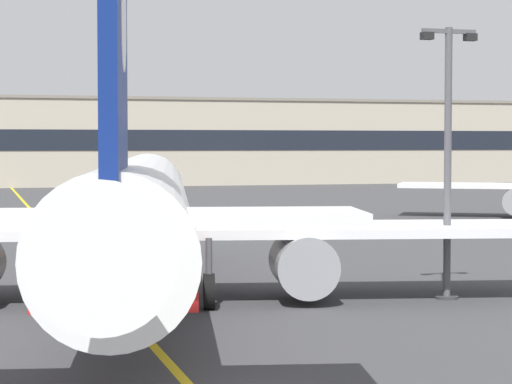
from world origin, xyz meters
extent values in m
cube|color=yellow|center=(0.00, 30.00, 0.00)|extent=(3.47, 179.98, 0.01)
cylinder|color=white|center=(0.61, 15.52, 3.50)|extent=(10.89, 36.04, 3.80)
cone|color=white|center=(4.46, 34.43, 3.50)|extent=(4.06, 3.27, 3.61)
cone|color=white|center=(-3.25, -3.49, 3.90)|extent=(3.35, 3.31, 2.85)
cube|color=red|center=(0.61, 15.52, 2.46)|extent=(10.24, 33.20, 0.44)
cube|color=black|center=(4.08, 32.57, 4.17)|extent=(3.01, 1.65, 0.60)
cube|color=white|center=(0.73, 16.11, 2.65)|extent=(32.32, 11.07, 0.36)
cylinder|color=gray|center=(6.61, 13.89, 1.43)|extent=(2.97, 3.99, 2.30)
cylinder|color=black|center=(6.98, 15.71, 1.43)|extent=(1.95, 0.57, 1.95)
cube|color=navy|center=(-2.53, 0.04, 8.05)|extent=(1.35, 4.78, 7.20)
cylinder|color=white|center=(-2.47, 0.33, 8.77)|extent=(0.91, 2.44, 2.40)
cube|color=white|center=(-2.65, -0.55, 4.36)|extent=(11.34, 4.93, 0.24)
cylinder|color=#4C4C51|center=(3.50, 29.73, 1.48)|extent=(0.24, 0.24, 1.60)
cylinder|color=black|center=(3.50, 29.73, 0.45)|extent=(0.57, 0.96, 0.90)
cylinder|color=#4C4C51|center=(-2.33, 14.08, 1.77)|extent=(0.24, 0.24, 1.60)
cylinder|color=black|center=(-2.33, 14.08, 0.65)|extent=(0.65, 1.35, 1.30)
cylinder|color=#4C4C51|center=(2.76, 13.04, 1.77)|extent=(0.24, 0.24, 1.60)
cylinder|color=black|center=(2.76, 13.04, 0.65)|extent=(0.65, 1.35, 1.30)
cylinder|color=#515156|center=(12.15, 13.12, 5.18)|extent=(0.28, 0.28, 10.35)
cylinder|color=#333338|center=(12.15, 13.12, 0.05)|extent=(0.90, 0.90, 0.10)
cube|color=#515156|center=(12.15, 13.12, 10.20)|extent=(2.20, 0.16, 0.16)
cube|color=black|center=(11.25, 13.12, 10.00)|extent=(0.44, 0.36, 0.28)
cube|color=black|center=(13.05, 13.12, 10.00)|extent=(0.44, 0.36, 0.28)
cone|color=orange|center=(1.40, 30.81, 0.28)|extent=(0.36, 0.36, 0.55)
cylinder|color=white|center=(1.40, 30.81, 0.30)|extent=(0.23, 0.23, 0.07)
cube|color=orange|center=(1.40, 30.81, 0.01)|extent=(0.44, 0.44, 0.03)
cube|color=#B2A893|center=(3.73, 125.98, 5.97)|extent=(163.64, 12.00, 11.93)
cube|color=black|center=(3.73, 119.93, 6.37)|extent=(157.09, 0.12, 2.80)
cube|color=gray|center=(3.73, 125.98, 12.13)|extent=(164.04, 12.40, 0.40)
camera|label=1|loc=(-6.06, -23.71, 5.97)|focal=74.48mm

